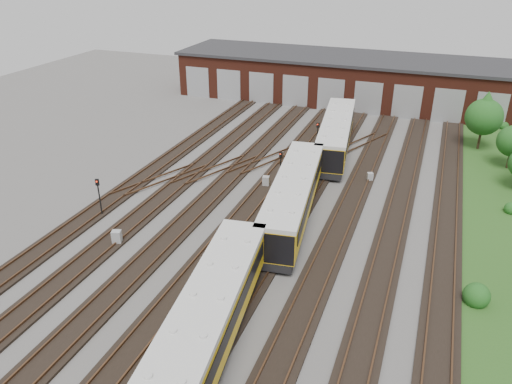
% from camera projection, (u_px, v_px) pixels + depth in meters
% --- Properties ---
extents(ground, '(120.00, 120.00, 0.00)m').
position_uv_depth(ground, '(256.00, 234.00, 39.23)').
color(ground, '#4C4A47').
rests_on(ground, ground).
extents(track_network, '(30.40, 70.00, 0.33)m').
position_uv_depth(track_network, '(257.00, 229.00, 39.73)').
color(track_network, black).
rests_on(track_network, ground).
extents(maintenance_shed, '(51.00, 12.50, 6.35)m').
position_uv_depth(maintenance_shed, '(354.00, 79.00, 71.32)').
color(maintenance_shed, '#532014').
rests_on(maintenance_shed, ground).
extents(grass_verge, '(8.00, 55.00, 0.05)m').
position_uv_depth(grass_verge, '(511.00, 217.00, 41.60)').
color(grass_verge, '#234A18').
rests_on(grass_verge, ground).
extents(metro_train, '(5.10, 48.70, 3.40)m').
position_uv_depth(metro_train, '(293.00, 197.00, 40.46)').
color(metro_train, black).
rests_on(metro_train, ground).
extents(signal_mast_0, '(0.32, 0.30, 3.37)m').
position_uv_depth(signal_mast_0, '(99.00, 192.00, 40.94)').
color(signal_mast_0, black).
rests_on(signal_mast_0, ground).
extents(signal_mast_1, '(0.29, 0.27, 3.30)m').
position_uv_depth(signal_mast_1, '(281.00, 164.00, 46.39)').
color(signal_mast_1, black).
rests_on(signal_mast_1, ground).
extents(signal_mast_2, '(0.26, 0.24, 3.03)m').
position_uv_depth(signal_mast_2, '(346.00, 124.00, 57.29)').
color(signal_mast_2, black).
rests_on(signal_mast_2, ground).
extents(signal_mast_3, '(0.30, 0.29, 3.24)m').
position_uv_depth(signal_mast_3, '(317.00, 133.00, 54.11)').
color(signal_mast_3, black).
rests_on(signal_mast_3, ground).
extents(relay_cabinet_0, '(0.83, 0.76, 1.13)m').
position_uv_depth(relay_cabinet_0, '(117.00, 238.00, 37.66)').
color(relay_cabinet_0, '#9FA1A4').
rests_on(relay_cabinet_0, ground).
extents(relay_cabinet_1, '(0.71, 0.62, 1.05)m').
position_uv_depth(relay_cabinet_1, '(266.00, 182.00, 46.67)').
color(relay_cabinet_1, '#9FA1A4').
rests_on(relay_cabinet_1, ground).
extents(relay_cabinet_2, '(0.74, 0.69, 0.98)m').
position_uv_depth(relay_cabinet_2, '(312.00, 188.00, 45.51)').
color(relay_cabinet_2, '#9FA1A4').
rests_on(relay_cabinet_2, ground).
extents(relay_cabinet_3, '(0.62, 0.56, 0.88)m').
position_uv_depth(relay_cabinet_3, '(302.00, 154.00, 53.14)').
color(relay_cabinet_3, '#9FA1A4').
rests_on(relay_cabinet_3, ground).
extents(relay_cabinet_4, '(0.67, 0.62, 0.89)m').
position_uv_depth(relay_cabinet_4, '(370.00, 177.00, 47.74)').
color(relay_cabinet_4, '#9FA1A4').
rests_on(relay_cabinet_4, ground).
extents(tree_0, '(3.95, 3.95, 6.55)m').
position_uv_depth(tree_0, '(485.00, 113.00, 53.64)').
color(tree_0, '#332417').
rests_on(tree_0, ground).
extents(bush_0, '(1.67, 1.67, 1.67)m').
position_uv_depth(bush_0, '(477.00, 292.00, 31.28)').
color(bush_0, '#184513').
rests_on(bush_0, ground).
extents(bush_1, '(1.13, 1.13, 1.13)m').
position_uv_depth(bush_1, '(511.00, 207.00, 42.05)').
color(bush_1, '#184513').
rests_on(bush_1, ground).
extents(bush_2, '(1.16, 1.16, 1.16)m').
position_uv_depth(bush_2, '(504.00, 124.00, 61.31)').
color(bush_2, '#184513').
rests_on(bush_2, ground).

